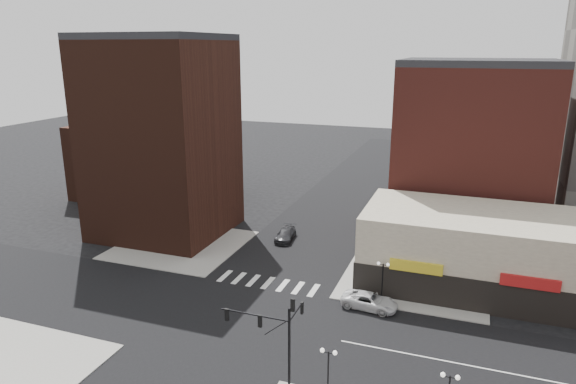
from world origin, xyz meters
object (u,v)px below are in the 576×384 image
(traffic_signal, at_px, (278,330))
(street_lamp_se_a, at_px, (328,362))
(street_lamp_ne, at_px, (383,272))
(white_suv, at_px, (370,301))
(dark_sedan_north, at_px, (285,234))

(traffic_signal, xyz_separation_m, street_lamp_se_a, (3.76, -0.17, -1.67))
(street_lamp_se_a, bearing_deg, street_lamp_ne, 86.42)
(street_lamp_ne, relative_size, white_suv, 0.77)
(street_lamp_ne, xyz_separation_m, white_suv, (-0.87, -1.50, -2.54))
(traffic_signal, distance_m, street_lamp_ne, 16.62)
(street_lamp_se_a, relative_size, street_lamp_ne, 1.00)
(white_suv, bearing_deg, traffic_signal, 169.92)
(white_suv, height_order, dark_sedan_north, white_suv)
(street_lamp_ne, distance_m, white_suv, 3.08)
(street_lamp_ne, relative_size, dark_sedan_north, 0.82)
(street_lamp_se_a, height_order, dark_sedan_north, street_lamp_se_a)
(traffic_signal, bearing_deg, dark_sedan_north, 109.18)
(street_lamp_se_a, bearing_deg, traffic_signal, 177.43)
(street_lamp_ne, distance_m, dark_sedan_north, 19.64)
(traffic_signal, height_order, white_suv, traffic_signal)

